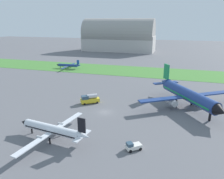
# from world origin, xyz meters

# --- Properties ---
(ground_plane) EXTENTS (600.00, 600.00, 0.00)m
(ground_plane) POSITION_xyz_m (0.00, 0.00, 0.00)
(ground_plane) COLOR slate
(grass_taxiway_strip) EXTENTS (360.00, 28.00, 0.08)m
(grass_taxiway_strip) POSITION_xyz_m (0.00, 62.62, 0.04)
(grass_taxiway_strip) COLOR #478438
(grass_taxiway_strip) RESTS_ON ground_plane
(airplane_foreground_turboprop) EXTENTS (20.79, 24.20, 7.27)m
(airplane_foreground_turboprop) POSITION_xyz_m (-6.64, -19.68, 2.66)
(airplane_foreground_turboprop) COLOR silver
(airplane_foreground_turboprop) RESTS_ON ground_plane
(airplane_taxiing_turboprop) EXTENTS (15.98, 18.66, 5.59)m
(airplane_taxiing_turboprop) POSITION_xyz_m (-43.24, 58.15, 2.04)
(airplane_taxiing_turboprop) COLOR navy
(airplane_taxiing_turboprop) RESTS_ON ground_plane
(airplane_midfield_jet) EXTENTS (29.97, 30.11, 12.24)m
(airplane_midfield_jet) POSITION_xyz_m (24.92, 12.30, 4.41)
(airplane_midfield_jet) COLOR navy
(airplane_midfield_jet) RESTS_ON ground_plane
(pushback_tug_near_gate) EXTENTS (3.93, 3.67, 1.95)m
(pushback_tug_near_gate) POSITION_xyz_m (13.08, -18.65, 0.91)
(pushback_tug_near_gate) COLOR white
(pushback_tug_near_gate) RESTS_ON ground_plane
(fuel_truck_midfield) EXTENTS (6.66, 5.79, 3.29)m
(fuel_truck_midfield) POSITION_xyz_m (-7.68, 6.24, 1.58)
(fuel_truck_midfield) COLOR yellow
(fuel_truck_midfield) RESTS_ON ground_plane
(hangar_distant) EXTENTS (68.30, 26.86, 30.63)m
(hangar_distant) POSITION_xyz_m (-35.86, 148.22, 13.88)
(hangar_distant) COLOR #BCB7B2
(hangar_distant) RESTS_ON ground_plane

